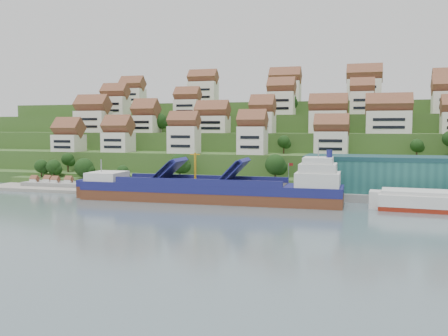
% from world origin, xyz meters
% --- Properties ---
extents(ground, '(300.00, 300.00, 0.00)m').
position_xyz_m(ground, '(0.00, 0.00, 0.00)').
color(ground, slate).
rests_on(ground, ground).
extents(quay, '(180.00, 14.00, 2.20)m').
position_xyz_m(quay, '(20.00, 15.00, 1.10)').
color(quay, gray).
rests_on(quay, ground).
extents(pebble_beach, '(45.00, 20.00, 1.00)m').
position_xyz_m(pebble_beach, '(-58.00, 12.00, 0.50)').
color(pebble_beach, gray).
rests_on(pebble_beach, ground).
extents(hillside, '(260.00, 128.00, 31.00)m').
position_xyz_m(hillside, '(0.00, 103.55, 10.66)').
color(hillside, '#2D4C1E').
rests_on(hillside, ground).
extents(hillside_village, '(154.23, 62.07, 29.73)m').
position_xyz_m(hillside_village, '(0.16, 62.01, 25.02)').
color(hillside_village, silver).
rests_on(hillside_village, ground).
extents(hillside_trees, '(138.71, 62.65, 31.11)m').
position_xyz_m(hillside_trees, '(-12.76, 43.39, 16.30)').
color(hillside_trees, '#1A3B13').
rests_on(hillside_trees, ground).
extents(warehouse, '(60.00, 15.00, 10.00)m').
position_xyz_m(warehouse, '(52.00, 17.00, 7.20)').
color(warehouse, '#225C58').
rests_on(warehouse, quay).
extents(flagpole, '(1.28, 0.16, 8.00)m').
position_xyz_m(flagpole, '(18.11, 10.00, 6.88)').
color(flagpole, gray).
rests_on(flagpole, quay).
extents(beach_huts, '(14.40, 3.70, 2.20)m').
position_xyz_m(beach_huts, '(-60.00, 10.75, 2.10)').
color(beach_huts, white).
rests_on(beach_huts, pebble_beach).
extents(cargo_ship, '(71.73, 13.08, 15.76)m').
position_xyz_m(cargo_ship, '(-0.11, -0.96, 3.06)').
color(cargo_ship, brown).
rests_on(cargo_ship, ground).
extents(second_ship, '(27.38, 11.30, 7.80)m').
position_xyz_m(second_ship, '(56.18, 0.47, 2.36)').
color(second_ship, maroon).
rests_on(second_ship, ground).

